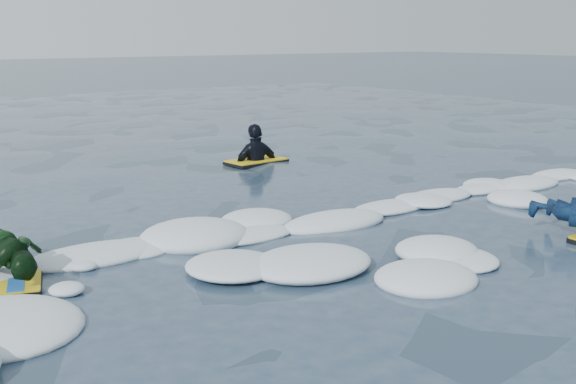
% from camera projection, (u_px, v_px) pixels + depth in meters
% --- Properties ---
extents(ground, '(120.00, 120.00, 0.00)m').
position_uv_depth(ground, '(387.00, 265.00, 6.80)').
color(ground, '#182E3B').
rests_on(ground, ground).
extents(foam_band, '(12.00, 3.10, 0.30)m').
position_uv_depth(foam_band, '(320.00, 240.00, 7.63)').
color(foam_band, silver).
rests_on(foam_band, ground).
extents(prone_child_unit, '(0.62, 1.20, 0.44)m').
position_uv_depth(prone_child_unit, '(10.00, 255.00, 6.36)').
color(prone_child_unit, black).
rests_on(prone_child_unit, ground).
extents(waiting_rider_unit, '(1.07, 0.66, 1.52)m').
position_uv_depth(waiting_rider_unit, '(256.00, 169.00, 12.10)').
color(waiting_rider_unit, black).
rests_on(waiting_rider_unit, ground).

